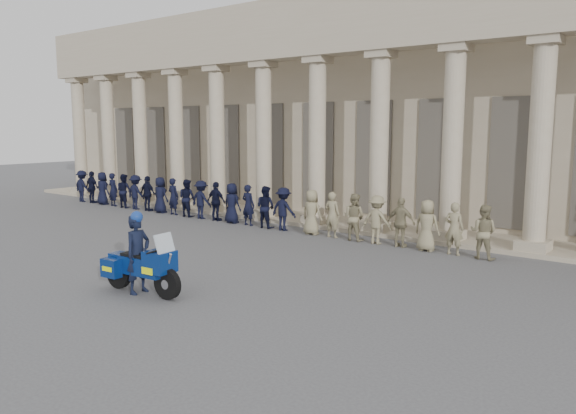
{
  "coord_description": "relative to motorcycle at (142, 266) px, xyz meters",
  "views": [
    {
      "loc": [
        10.66,
        -9.3,
        3.8
      ],
      "look_at": [
        1.44,
        2.67,
        1.6
      ],
      "focal_mm": 35.0,
      "sensor_mm": 36.0,
      "label": 1
    }
  ],
  "objects": [
    {
      "name": "officer_rank",
      "position": [
        -5.3,
        8.09,
        0.15
      ],
      "size": [
        21.0,
        0.6,
        1.58
      ],
      "color": "black",
      "rests_on": "ground"
    },
    {
      "name": "motorcycle",
      "position": [
        0.0,
        0.0,
        0.0
      ],
      "size": [
        2.29,
        0.95,
        1.47
      ],
      "rotation": [
        0.0,
        0.0,
        0.08
      ],
      "color": "black",
      "rests_on": "ground"
    },
    {
      "name": "building",
      "position": [
        -0.5,
        16.26,
        3.89
      ],
      "size": [
        40.0,
        12.5,
        9.0
      ],
      "color": "tan",
      "rests_on": "ground"
    },
    {
      "name": "rider",
      "position": [
        -0.13,
        -0.01,
        0.3
      ],
      "size": [
        0.48,
        0.69,
        1.9
      ],
      "rotation": [
        0.0,
        0.0,
        1.65
      ],
      "color": "black",
      "rests_on": "ground"
    },
    {
      "name": "ground",
      "position": [
        -0.5,
        1.52,
        -0.64
      ],
      "size": [
        90.0,
        90.0,
        0.0
      ],
      "primitive_type": "plane",
      "color": "#4E4E51",
      "rests_on": "ground"
    }
  ]
}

